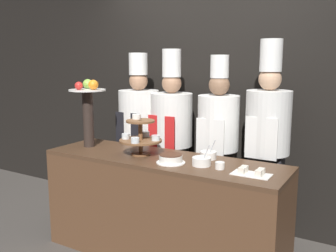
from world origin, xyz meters
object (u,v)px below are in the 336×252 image
cake_round (171,159)px  cake_square_tray (251,172)px  serving_bowl_near (201,161)px  serving_bowl_far (208,155)px  chef_right (267,140)px  fruit_pedestal (88,106)px  cup_white (220,166)px  chef_center_left (171,135)px  chef_left (139,131)px  tiered_stand (140,136)px  chef_center_right (218,141)px

cake_round → cake_square_tray: cake_round is taller
cake_round → serving_bowl_near: serving_bowl_near is taller
serving_bowl_far → chef_right: (0.35, 0.43, 0.09)m
fruit_pedestal → chef_right: (1.49, 0.59, -0.26)m
chef_right → cake_round: bearing=-128.3°
cup_white → fruit_pedestal: bearing=177.2°
serving_bowl_far → cake_round: bearing=-126.7°
cup_white → chef_center_left: chef_center_left is taller
cake_square_tray → fruit_pedestal: bearing=177.0°
chef_left → fruit_pedestal: bearing=-104.1°
chef_center_left → fruit_pedestal: bearing=-132.4°
chef_right → cup_white: bearing=-103.5°
fruit_pedestal → chef_left: chef_left is taller
tiered_stand → cake_square_tray: 1.01m
chef_center_left → cake_round: bearing=-60.2°
cup_white → chef_left: chef_left is taller
cake_square_tray → chef_right: size_ratio=0.15×
cup_white → cake_round: bearing=-173.7°
serving_bowl_near → chef_center_right: (-0.14, 0.64, 0.03)m
cup_white → chef_center_right: chef_center_right is taller
cake_round → chef_center_left: (-0.40, 0.70, 0.03)m
cake_round → chef_left: bearing=138.5°
tiered_stand → chef_left: bearing=126.0°
chef_center_left → cup_white: bearing=-39.6°
serving_bowl_near → chef_center_left: chef_center_left is taller
cake_round → fruit_pedestal: bearing=173.4°
tiered_stand → chef_center_right: bearing=53.2°
serving_bowl_near → chef_right: chef_right is taller
cake_round → chef_center_right: (0.10, 0.70, 0.03)m
chef_center_right → chef_right: bearing=0.0°
tiered_stand → cake_round: size_ratio=1.59×
cake_round → chef_center_right: 0.71m
serving_bowl_far → chef_center_left: size_ratio=0.09×
cake_square_tray → chef_right: 0.69m
tiered_stand → chef_right: chef_right is taller
cup_white → chef_left: bearing=151.0°
cake_square_tray → cake_round: bearing=-177.8°
tiered_stand → serving_bowl_near: bearing=-3.7°
chef_right → tiered_stand: bearing=-146.4°
serving_bowl_near → cake_round: bearing=-165.8°
cup_white → serving_bowl_far: (-0.20, 0.22, 0.00)m
tiered_stand → chef_right: (0.91, 0.60, -0.04)m
chef_left → chef_center_left: 0.39m
cake_square_tray → chef_center_right: bearing=128.9°
serving_bowl_far → chef_right: 0.57m
cup_white → chef_center_right: 0.72m
chef_left → chef_center_right: (0.89, 0.00, -0.00)m
fruit_pedestal → chef_center_left: chef_center_left is taller
tiered_stand → chef_right: size_ratio=0.20×
cake_round → serving_bowl_near: (0.24, 0.06, -0.00)m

